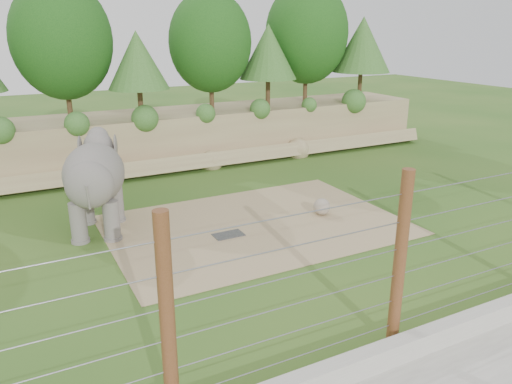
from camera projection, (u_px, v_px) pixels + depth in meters
name	position (u px, v px, depth m)	size (l,w,h in m)	color
ground	(287.00, 262.00, 14.78)	(90.00, 90.00, 0.00)	#2E5C1D
back_embankment	(167.00, 84.00, 24.46)	(30.00, 5.52, 8.77)	#927655
dirt_patch	(256.00, 225.00, 17.52)	(10.00, 7.00, 0.02)	tan
drain_grate	(228.00, 235.00, 16.62)	(1.00, 0.60, 0.03)	#262628
elephant	(96.00, 187.00, 16.51)	(1.68, 3.91, 3.17)	#655F5A
stone_ball	(322.00, 207.00, 18.35)	(0.62, 0.62, 0.62)	gray
retaining_wall	(409.00, 346.00, 10.49)	(26.00, 0.35, 0.50)	#ACA89F
barrier_fence	(400.00, 262.00, 10.36)	(20.26, 0.26, 4.00)	#573113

